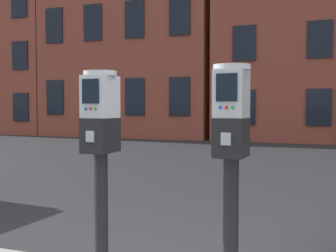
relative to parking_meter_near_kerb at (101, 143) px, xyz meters
name	(u,v)px	position (x,y,z in m)	size (l,w,h in m)	color
parking_meter_near_kerb	(101,143)	(0.00, 0.00, 0.00)	(0.22, 0.25, 1.49)	black
parking_meter_twin_adjacent	(231,146)	(0.86, 0.00, 0.01)	(0.22, 0.25, 1.50)	black
townhouse_brick_corner	(13,43)	(-15.28, 16.95, 3.76)	(7.15, 5.45, 9.85)	brown
townhouse_cream_stone	(141,35)	(-7.58, 17.10, 3.77)	(8.14, 5.75, 9.87)	brown
townhouse_brownstone	(323,24)	(0.89, 17.56, 3.80)	(8.29, 6.66, 9.93)	brown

